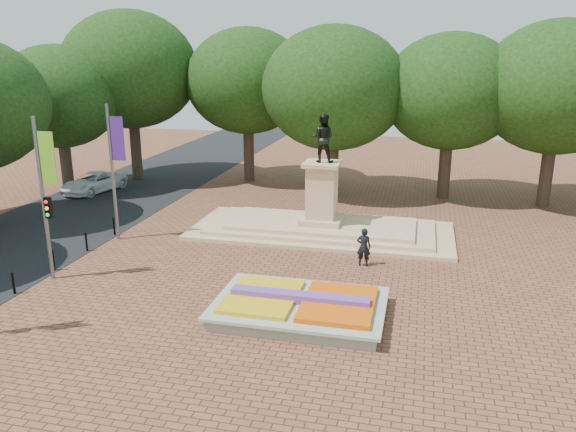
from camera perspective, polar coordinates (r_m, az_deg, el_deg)
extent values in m
plane|color=brown|center=(23.25, -0.18, -7.69)|extent=(90.00, 90.00, 0.00)
cube|color=black|center=(33.87, -23.47, -1.24)|extent=(9.00, 90.00, 0.02)
cube|color=gray|center=(21.18, 1.19, -9.55)|extent=(6.00, 4.00, 0.45)
cube|color=#ABB5A4|center=(21.06, 1.19, -8.88)|extent=(6.30, 4.30, 0.12)
cube|color=orange|center=(20.78, 5.15, -8.92)|extent=(2.60, 3.40, 0.22)
cube|color=gold|center=(21.34, -2.65, -8.19)|extent=(2.60, 3.40, 0.18)
cube|color=#6C3694|center=(20.97, 1.19, -8.33)|extent=(5.20, 0.55, 0.38)
cube|color=tan|center=(30.53, 3.38, -1.53)|extent=(14.00, 6.00, 0.20)
cube|color=tan|center=(30.47, 3.39, -1.17)|extent=(12.00, 5.00, 0.20)
cube|color=tan|center=(30.41, 3.39, -0.81)|extent=(10.00, 4.00, 0.20)
cube|color=tan|center=(30.34, 3.40, -0.36)|extent=(2.20, 2.20, 0.30)
cube|color=tan|center=(29.93, 3.45, 2.48)|extent=(1.50, 1.50, 2.80)
cube|color=tan|center=(29.60, 3.50, 5.30)|extent=(1.90, 1.90, 0.20)
imported|color=black|center=(29.37, 3.55, 7.89)|extent=(1.22, 0.95, 2.50)
cylinder|color=#33261C|center=(44.60, -14.92, 6.21)|extent=(0.80, 0.80, 4.00)
ellipsoid|color=black|center=(44.06, -15.37, 12.22)|extent=(8.80, 8.80, 7.48)
cylinder|color=#33261C|center=(41.43, -5.06, 5.95)|extent=(0.80, 0.80, 4.00)
ellipsoid|color=black|center=(40.85, -5.23, 12.43)|extent=(8.80, 8.80, 7.48)
cylinder|color=#33261C|center=(39.79, 4.59, 5.52)|extent=(0.80, 0.80, 4.00)
ellipsoid|color=black|center=(39.18, 4.75, 12.27)|extent=(8.80, 8.80, 7.48)
cylinder|color=#33261C|center=(39.34, 14.74, 4.91)|extent=(0.80, 0.80, 4.00)
ellipsoid|color=black|center=(38.72, 15.25, 11.72)|extent=(8.80, 8.80, 7.48)
cylinder|color=#33261C|center=(40.13, 24.79, 4.14)|extent=(0.80, 0.80, 4.00)
ellipsoid|color=black|center=(39.52, 25.61, 10.79)|extent=(8.80, 8.80, 7.48)
cylinder|color=#33261C|center=(42.30, -22.30, 4.88)|extent=(0.80, 0.80, 3.84)
ellipsoid|color=black|center=(41.73, -22.97, 10.92)|extent=(8.40, 8.40, 7.14)
cylinder|color=slate|center=(25.55, -23.60, 1.45)|extent=(0.16, 0.16, 7.00)
cube|color=#79B925|center=(24.91, -23.23, 5.39)|extent=(0.70, 0.04, 2.20)
cylinder|color=slate|center=(29.98, -17.39, 4.13)|extent=(0.16, 0.16, 7.00)
cube|color=#4E2088|center=(29.44, -16.93, 7.53)|extent=(0.70, 0.04, 2.20)
cube|color=black|center=(25.50, -23.16, 0.77)|extent=(0.28, 0.18, 0.90)
cylinder|color=black|center=(25.43, -26.12, -6.19)|extent=(0.10, 0.10, 0.90)
sphere|color=black|center=(25.27, -26.25, -5.20)|extent=(0.12, 0.12, 0.12)
cylinder|color=black|center=(27.32, -22.72, -4.26)|extent=(0.10, 0.10, 0.90)
sphere|color=black|center=(27.16, -22.83, -3.33)|extent=(0.12, 0.12, 0.12)
cylinder|color=black|center=(29.31, -19.79, -2.56)|extent=(0.10, 0.10, 0.90)
sphere|color=black|center=(29.17, -19.88, -1.69)|extent=(0.12, 0.12, 0.12)
cylinder|color=black|center=(31.39, -17.25, -1.09)|extent=(0.10, 0.10, 0.90)
sphere|color=black|center=(31.26, -17.32, -0.26)|extent=(0.12, 0.12, 0.12)
imported|color=white|center=(41.51, -19.15, 3.25)|extent=(3.19, 5.23, 1.36)
imported|color=black|center=(25.88, 7.70, -3.14)|extent=(0.67, 0.45, 1.80)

